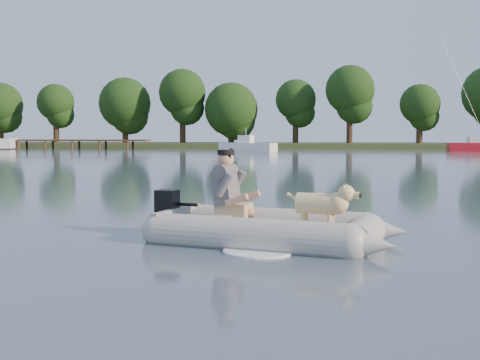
% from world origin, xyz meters
% --- Properties ---
extents(water, '(160.00, 160.00, 0.00)m').
position_xyz_m(water, '(0.00, 0.00, 0.00)').
color(water, slate).
rests_on(water, ground).
extents(shore_bank, '(160.00, 12.00, 0.70)m').
position_xyz_m(shore_bank, '(0.00, 62.00, 0.25)').
color(shore_bank, '#47512D').
rests_on(shore_bank, water).
extents(dock, '(18.00, 2.00, 1.04)m').
position_xyz_m(dock, '(-26.00, 52.00, 0.52)').
color(dock, '#4C331E').
rests_on(dock, water).
extents(treeline, '(71.02, 7.35, 9.27)m').
position_xyz_m(treeline, '(-3.71, 61.11, 5.48)').
color(treeline, '#332316').
rests_on(treeline, shore_bank).
extents(dinghy, '(5.43, 4.47, 1.39)m').
position_xyz_m(dinghy, '(1.05, 0.21, 0.59)').
color(dinghy, '#A3A29E').
rests_on(dinghy, water).
extents(man, '(0.85, 0.77, 1.08)m').
position_xyz_m(man, '(0.38, 0.42, 0.78)').
color(man, '#59585C').
rests_on(man, dinghy).
extents(dog, '(0.99, 0.54, 0.62)m').
position_xyz_m(dog, '(1.69, 0.11, 0.52)').
color(dog, tan).
rests_on(dog, dinghy).
extents(outboard_motor, '(0.47, 0.38, 0.79)m').
position_xyz_m(outboard_motor, '(-0.57, 0.59, 0.31)').
color(outboard_motor, black).
rests_on(outboard_motor, dinghy).
extents(motorboat, '(5.58, 3.41, 2.21)m').
position_xyz_m(motorboat, '(-5.70, 45.66, 1.00)').
color(motorboat, white).
rests_on(motorboat, water).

